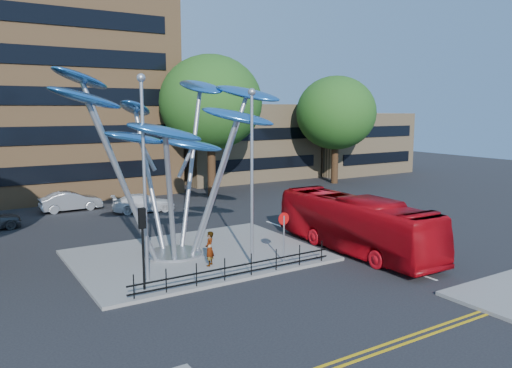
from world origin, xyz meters
TOP-DOWN VIEW (x-y plane):
  - ground at (0.00, 0.00)m, footprint 120.00×120.00m
  - traffic_island at (-1.00, 6.00)m, footprint 12.00×9.00m
  - double_yellow_near at (0.00, -6.00)m, footprint 40.00×0.12m
  - double_yellow_far at (0.00, -6.30)m, footprint 40.00×0.12m
  - brick_tower at (-6.00, 32.00)m, footprint 25.00×15.00m
  - low_building_near at (16.00, 30.00)m, footprint 15.00×8.00m
  - low_building_far at (30.00, 28.00)m, footprint 12.00×8.00m
  - tree_right at (8.00, 22.00)m, footprint 8.80×8.80m
  - tree_far at (22.00, 22.00)m, footprint 8.00×8.00m
  - leaf_sculpture at (-2.07, 6.68)m, footprint 12.72×9.54m
  - street_lamp_left at (-4.50, 3.50)m, footprint 0.36×0.36m
  - street_lamp_right at (0.50, 3.00)m, footprint 0.36×0.36m
  - traffic_light_island at (-5.00, 2.50)m, footprint 0.28×0.18m
  - no_entry_sign_island at (2.00, 2.52)m, footprint 0.60×0.10m
  - pedestrian_railing_front at (-1.00, 1.70)m, footprint 10.00×0.06m
  - red_bus at (6.60, 2.49)m, footprint 2.80×10.72m
  - pedestrian at (-1.29, 3.92)m, footprint 0.71×0.71m
  - parked_car_mid at (-3.94, 21.60)m, footprint 4.41×1.63m
  - parked_car_right at (0.56, 18.42)m, footprint 4.77×2.58m

SIDE VIEW (x-z plane):
  - ground at x=0.00m, z-range 0.00..0.00m
  - double_yellow_near at x=0.00m, z-range 0.00..0.01m
  - double_yellow_far at x=0.00m, z-range 0.00..0.01m
  - traffic_island at x=-1.00m, z-range 0.00..0.15m
  - pedestrian_railing_front at x=-1.00m, z-range 0.05..1.05m
  - parked_car_right at x=0.56m, z-range 0.00..1.31m
  - parked_car_mid at x=-3.94m, z-range 0.00..1.44m
  - pedestrian at x=-1.29m, z-range 0.15..1.81m
  - red_bus at x=6.60m, z-range 0.00..2.97m
  - no_entry_sign_island at x=2.00m, z-range 0.59..3.04m
  - traffic_light_island at x=-5.00m, z-range 0.90..4.33m
  - low_building_far at x=30.00m, z-range 0.00..7.00m
  - low_building_near at x=16.00m, z-range 0.00..8.00m
  - street_lamp_right at x=0.50m, z-range 0.94..9.24m
  - street_lamp_left at x=-4.50m, z-range 0.96..9.76m
  - leaf_sculpture at x=-2.07m, z-range 2.12..11.63m
  - tree_far at x=22.00m, z-range 1.70..12.51m
  - tree_right at x=8.00m, z-range 1.98..14.09m
  - brick_tower at x=-6.00m, z-range 0.00..30.00m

